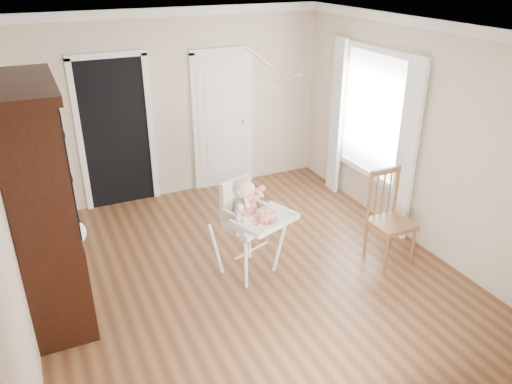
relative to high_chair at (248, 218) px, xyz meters
name	(u,v)px	position (x,y,z in m)	size (l,w,h in m)	color
floor	(248,274)	(-0.03, -0.05, -0.70)	(5.00, 5.00, 0.00)	#55321D
ceiling	(246,30)	(-0.03, -0.05, 2.00)	(5.00, 5.00, 0.00)	white
wall_back	(176,106)	(-0.03, 2.45, 0.65)	(4.50, 4.50, 0.00)	beige
wall_left	(8,207)	(-2.28, -0.05, 0.65)	(5.00, 5.00, 0.00)	beige
wall_right	(417,136)	(2.22, -0.05, 0.65)	(5.00, 5.00, 0.00)	beige
crown_molding	(246,36)	(-0.03, -0.05, 1.94)	(4.50, 5.00, 0.12)	white
doorway	(116,131)	(-0.93, 2.44, 0.41)	(1.06, 0.05, 2.22)	black
closet_door	(223,122)	(0.67, 2.43, 0.32)	(0.96, 0.09, 2.13)	white
window_right	(371,123)	(2.15, 0.75, 0.59)	(0.13, 1.84, 2.30)	white
high_chair	(248,218)	(0.00, 0.00, 0.00)	(0.87, 0.97, 1.14)	white
baby	(246,203)	(-0.01, 0.03, 0.17)	(0.38, 0.28, 0.53)	beige
cake	(266,215)	(0.09, -0.26, 0.14)	(0.23, 0.23, 0.11)	silver
sippy_cup	(238,215)	(-0.19, -0.17, 0.16)	(0.07, 0.07, 0.16)	pink
china_cabinet	(43,206)	(-2.02, 0.21, 0.48)	(0.62, 1.40, 2.37)	black
dining_chair	(390,220)	(1.62, -0.43, -0.19)	(0.45, 0.45, 1.11)	brown
streamer	(259,57)	(0.31, 0.37, 1.65)	(0.03, 0.50, 0.02)	pink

